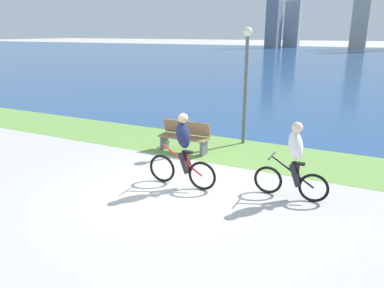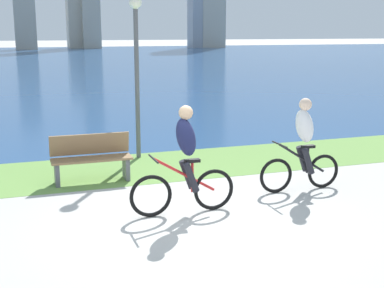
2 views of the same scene
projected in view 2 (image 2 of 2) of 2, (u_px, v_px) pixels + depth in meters
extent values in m
plane|color=#B2AFA8|center=(186.00, 224.00, 7.77)|extent=(300.00, 300.00, 0.00)
cube|color=#6B9947|center=(136.00, 168.00, 10.90)|extent=(120.00, 2.50, 0.01)
cube|color=navy|center=(38.00, 60.00, 50.33)|extent=(300.00, 82.70, 0.00)
torus|color=black|center=(151.00, 196.00, 7.99)|extent=(0.67, 0.06, 0.67)
torus|color=black|center=(214.00, 190.00, 8.31)|extent=(0.67, 0.06, 0.67)
cylinder|color=red|center=(184.00, 175.00, 8.09)|extent=(1.00, 0.04, 0.62)
cylinder|color=red|center=(192.00, 177.00, 8.15)|extent=(0.04, 0.04, 0.48)
cube|color=black|center=(192.00, 161.00, 8.09)|extent=(0.24, 0.10, 0.05)
cylinder|color=black|center=(153.00, 159.00, 7.88)|extent=(0.03, 0.52, 0.03)
ellipsoid|color=#1E234C|center=(186.00, 137.00, 7.98)|extent=(0.40, 0.36, 0.65)
sphere|color=#D8AD84|center=(186.00, 113.00, 7.90)|extent=(0.22, 0.22, 0.22)
cylinder|color=#26262D|center=(191.00, 178.00, 8.03)|extent=(0.27, 0.11, 0.49)
cylinder|color=#26262D|center=(187.00, 174.00, 8.22)|extent=(0.27, 0.11, 0.49)
torus|color=black|center=(276.00, 176.00, 9.19)|extent=(0.62, 0.06, 0.62)
torus|color=black|center=(323.00, 171.00, 9.49)|extent=(0.62, 0.06, 0.62)
cylinder|color=black|center=(302.00, 158.00, 9.28)|extent=(0.93, 0.04, 0.60)
cylinder|color=black|center=(308.00, 160.00, 9.33)|extent=(0.04, 0.04, 0.46)
cube|color=black|center=(308.00, 147.00, 9.28)|extent=(0.24, 0.10, 0.05)
cylinder|color=black|center=(280.00, 144.00, 9.08)|extent=(0.03, 0.52, 0.03)
ellipsoid|color=white|center=(304.00, 126.00, 9.17)|extent=(0.40, 0.36, 0.65)
sphere|color=beige|center=(305.00, 104.00, 9.09)|extent=(0.22, 0.22, 0.22)
cylinder|color=#26262D|center=(308.00, 161.00, 9.22)|extent=(0.27, 0.11, 0.49)
cylinder|color=#26262D|center=(302.00, 159.00, 9.41)|extent=(0.27, 0.11, 0.49)
cube|color=olive|center=(92.00, 159.00, 9.81)|extent=(1.50, 0.45, 0.04)
cube|color=olive|center=(90.00, 144.00, 9.94)|extent=(1.50, 0.11, 0.40)
cube|color=#595960|center=(126.00, 168.00, 10.06)|extent=(0.08, 0.37, 0.45)
cube|color=#595960|center=(57.00, 174.00, 9.65)|extent=(0.08, 0.37, 0.45)
cylinder|color=#595960|center=(137.00, 85.00, 11.48)|extent=(0.10, 0.10, 3.29)
sphere|color=white|center=(135.00, 3.00, 11.10)|extent=(0.28, 0.28, 0.28)
cube|color=#ADA899|center=(24.00, 7.00, 77.19)|extent=(3.09, 2.94, 12.51)
cube|color=#ADA899|center=(74.00, 20.00, 84.00)|extent=(2.19, 4.23, 8.78)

